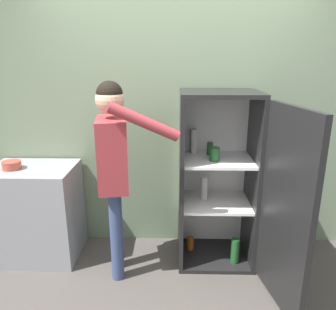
{
  "coord_description": "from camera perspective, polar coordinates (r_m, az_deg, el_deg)",
  "views": [
    {
      "loc": [
        0.01,
        -2.1,
        1.83
      ],
      "look_at": [
        -0.05,
        0.65,
        1.01
      ],
      "focal_mm": 35.0,
      "sensor_mm": 36.0,
      "label": 1
    }
  ],
  "objects": [
    {
      "name": "bowl",
      "position": [
        3.2,
        -25.58,
        -1.6
      ],
      "size": [
        0.16,
        0.16,
        0.07
      ],
      "color": "#B24738",
      "rests_on": "counter"
    },
    {
      "name": "wall_back",
      "position": [
        3.13,
        1.15,
        6.41
      ],
      "size": [
        7.0,
        0.06,
        2.55
      ],
      "color": "gray",
      "rests_on": "ground_plane"
    },
    {
      "name": "ground_plane",
      "position": [
        2.79,
        0.89,
        -24.44
      ],
      "size": [
        12.0,
        12.0,
        0.0
      ],
      "primitive_type": "plane",
      "color": "#4C4742"
    },
    {
      "name": "refrigerator",
      "position": [
        2.89,
        10.68,
        -5.07
      ],
      "size": [
        0.84,
        1.22,
        1.56
      ],
      "color": "black",
      "rests_on": "ground_plane"
    },
    {
      "name": "person",
      "position": [
        2.65,
        -9.41,
        -0.33
      ],
      "size": [
        0.69,
        0.54,
        1.67
      ],
      "color": "#384770",
      "rests_on": "ground_plane"
    },
    {
      "name": "counter",
      "position": [
        3.34,
        -21.97,
        -9.22
      ],
      "size": [
        0.76,
        0.56,
        0.88
      ],
      "color": "gray",
      "rests_on": "ground_plane"
    }
  ]
}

